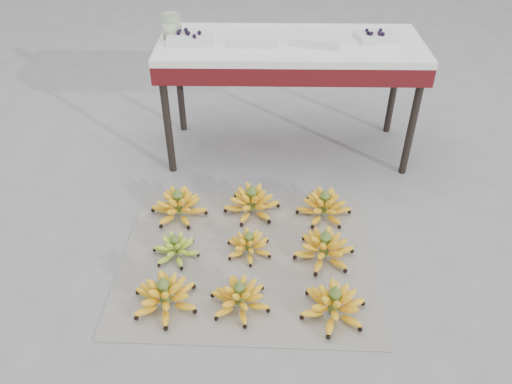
{
  "coord_description": "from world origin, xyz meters",
  "views": [
    {
      "loc": [
        -0.02,
        -1.83,
        1.76
      ],
      "look_at": [
        -0.06,
        0.17,
        0.24
      ],
      "focal_mm": 35.0,
      "sensor_mm": 36.0,
      "label": 1
    }
  ],
  "objects_px": {
    "bunch_back_right": "(324,206)",
    "tray_far_left": "(190,38)",
    "tray_right": "(317,39)",
    "bunch_front_right": "(334,304)",
    "bunch_mid_left": "(176,248)",
    "bunch_back_left": "(179,206)",
    "vendor_table": "(290,55)",
    "newspaper_mat": "(248,257)",
    "bunch_front_center": "(240,297)",
    "bunch_mid_center": "(249,245)",
    "glass_jar": "(172,26)",
    "bunch_mid_right": "(324,248)",
    "tray_left": "(253,39)",
    "bunch_back_center": "(252,202)",
    "bunch_front_left": "(165,296)",
    "tray_far_right": "(376,36)"
  },
  "relations": [
    {
      "from": "bunch_front_left",
      "to": "glass_jar",
      "type": "distance_m",
      "value": 1.55
    },
    {
      "from": "bunch_mid_center",
      "to": "bunch_front_left",
      "type": "bearing_deg",
      "value": -150.89
    },
    {
      "from": "bunch_front_left",
      "to": "tray_right",
      "type": "bearing_deg",
      "value": 37.24
    },
    {
      "from": "bunch_front_left",
      "to": "tray_far_right",
      "type": "xyz_separation_m",
      "value": [
        1.07,
        1.36,
        0.68
      ]
    },
    {
      "from": "bunch_front_right",
      "to": "tray_far_right",
      "type": "bearing_deg",
      "value": 72.19
    },
    {
      "from": "bunch_mid_center",
      "to": "vendor_table",
      "type": "distance_m",
      "value": 1.17
    },
    {
      "from": "bunch_back_left",
      "to": "tray_far_left",
      "type": "xyz_separation_m",
      "value": [
        0.03,
        0.67,
        0.68
      ]
    },
    {
      "from": "tray_far_left",
      "to": "tray_right",
      "type": "xyz_separation_m",
      "value": [
        0.72,
        -0.0,
        -0.0
      ]
    },
    {
      "from": "bunch_back_right",
      "to": "tray_far_left",
      "type": "height_order",
      "value": "tray_far_left"
    },
    {
      "from": "vendor_table",
      "to": "tray_right",
      "type": "height_order",
      "value": "tray_right"
    },
    {
      "from": "newspaper_mat",
      "to": "tray_right",
      "type": "height_order",
      "value": "tray_right"
    },
    {
      "from": "bunch_back_left",
      "to": "glass_jar",
      "type": "bearing_deg",
      "value": 100.54
    },
    {
      "from": "bunch_back_center",
      "to": "bunch_back_right",
      "type": "bearing_deg",
      "value": 14.72
    },
    {
      "from": "vendor_table",
      "to": "glass_jar",
      "type": "bearing_deg",
      "value": 177.43
    },
    {
      "from": "bunch_front_left",
      "to": "bunch_front_right",
      "type": "distance_m",
      "value": 0.74
    },
    {
      "from": "bunch_front_right",
      "to": "bunch_mid_left",
      "type": "bearing_deg",
      "value": 149.96
    },
    {
      "from": "newspaper_mat",
      "to": "bunch_front_center",
      "type": "height_order",
      "value": "bunch_front_center"
    },
    {
      "from": "tray_left",
      "to": "glass_jar",
      "type": "height_order",
      "value": "glass_jar"
    },
    {
      "from": "bunch_front_right",
      "to": "tray_right",
      "type": "height_order",
      "value": "tray_right"
    },
    {
      "from": "bunch_back_center",
      "to": "newspaper_mat",
      "type": "bearing_deg",
      "value": -73.27
    },
    {
      "from": "vendor_table",
      "to": "tray_far_left",
      "type": "relative_size",
      "value": 5.7
    },
    {
      "from": "bunch_front_center",
      "to": "bunch_mid_right",
      "type": "height_order",
      "value": "bunch_mid_right"
    },
    {
      "from": "bunch_mid_right",
      "to": "bunch_front_center",
      "type": "bearing_deg",
      "value": -138.37
    },
    {
      "from": "tray_far_left",
      "to": "bunch_mid_right",
      "type": "bearing_deg",
      "value": -53.59
    },
    {
      "from": "vendor_table",
      "to": "bunch_back_left",
      "type": "bearing_deg",
      "value": -131.08
    },
    {
      "from": "bunch_front_left",
      "to": "bunch_back_left",
      "type": "relative_size",
      "value": 1.21
    },
    {
      "from": "bunch_mid_center",
      "to": "bunch_back_center",
      "type": "xyz_separation_m",
      "value": [
        0.01,
        0.32,
        0.01
      ]
    },
    {
      "from": "newspaper_mat",
      "to": "bunch_mid_center",
      "type": "xyz_separation_m",
      "value": [
        0.0,
        0.04,
        0.05
      ]
    },
    {
      "from": "bunch_mid_right",
      "to": "bunch_back_right",
      "type": "xyz_separation_m",
      "value": [
        0.03,
        0.33,
        -0.0
      ]
    },
    {
      "from": "tray_right",
      "to": "tray_far_right",
      "type": "bearing_deg",
      "value": 9.47
    },
    {
      "from": "bunch_mid_left",
      "to": "bunch_mid_center",
      "type": "distance_m",
      "value": 0.36
    },
    {
      "from": "bunch_back_center",
      "to": "bunch_back_right",
      "type": "distance_m",
      "value": 0.39
    },
    {
      "from": "bunch_front_right",
      "to": "tray_left",
      "type": "relative_size",
      "value": 1.2
    },
    {
      "from": "bunch_back_center",
      "to": "glass_jar",
      "type": "relative_size",
      "value": 2.73
    },
    {
      "from": "bunch_front_right",
      "to": "tray_right",
      "type": "xyz_separation_m",
      "value": [
        -0.02,
        1.34,
        0.68
      ]
    },
    {
      "from": "bunch_front_right",
      "to": "tray_right",
      "type": "distance_m",
      "value": 1.5
    },
    {
      "from": "bunch_front_right",
      "to": "glass_jar",
      "type": "relative_size",
      "value": 2.27
    },
    {
      "from": "bunch_front_center",
      "to": "bunch_mid_right",
      "type": "distance_m",
      "value": 0.51
    },
    {
      "from": "newspaper_mat",
      "to": "bunch_mid_left",
      "type": "xyz_separation_m",
      "value": [
        -0.36,
        0.01,
        0.05
      ]
    },
    {
      "from": "vendor_table",
      "to": "tray_right",
      "type": "relative_size",
      "value": 4.88
    },
    {
      "from": "bunch_mid_left",
      "to": "tray_right",
      "type": "height_order",
      "value": "tray_right"
    },
    {
      "from": "bunch_front_right",
      "to": "tray_right",
      "type": "relative_size",
      "value": 1.02
    },
    {
      "from": "vendor_table",
      "to": "newspaper_mat",
      "type": "bearing_deg",
      "value": -102.15
    },
    {
      "from": "tray_far_left",
      "to": "tray_left",
      "type": "relative_size",
      "value": 1.01
    },
    {
      "from": "bunch_mid_left",
      "to": "bunch_back_center",
      "type": "distance_m",
      "value": 0.51
    },
    {
      "from": "bunch_front_left",
      "to": "bunch_front_right",
      "type": "relative_size",
      "value": 1.23
    },
    {
      "from": "tray_left",
      "to": "tray_right",
      "type": "height_order",
      "value": "tray_right"
    },
    {
      "from": "bunch_back_center",
      "to": "vendor_table",
      "type": "distance_m",
      "value": 0.9
    },
    {
      "from": "bunch_back_right",
      "to": "glass_jar",
      "type": "height_order",
      "value": "glass_jar"
    },
    {
      "from": "bunch_back_left",
      "to": "vendor_table",
      "type": "relative_size",
      "value": 0.21
    }
  ]
}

